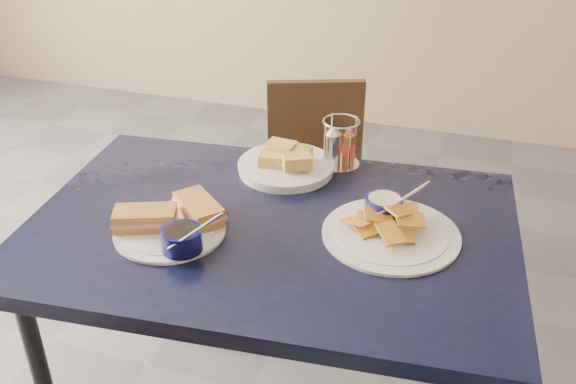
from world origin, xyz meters
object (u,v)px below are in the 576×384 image
(chair_far, at_px, (323,172))
(condiment_caddy, at_px, (339,146))
(sandwich_plate, at_px, (173,224))
(bread_basket, at_px, (286,164))
(dining_table, at_px, (271,249))
(plantain_plate, at_px, (389,225))

(chair_far, height_order, condiment_caddy, condiment_caddy)
(sandwich_plate, relative_size, condiment_caddy, 2.21)
(chair_far, relative_size, bread_basket, 2.97)
(sandwich_plate, relative_size, bread_basket, 1.18)
(condiment_caddy, bearing_deg, sandwich_plate, -121.37)
(sandwich_plate, bearing_deg, chair_far, 84.26)
(dining_table, bearing_deg, chair_far, 96.69)
(chair_far, xyz_separation_m, plantain_plate, (0.37, -0.80, 0.33))
(bread_basket, bearing_deg, condiment_caddy, 33.32)
(chair_far, bearing_deg, dining_table, -83.31)
(dining_table, relative_size, chair_far, 1.59)
(plantain_plate, xyz_separation_m, bread_basket, (-0.32, 0.21, 0.00))
(plantain_plate, bearing_deg, condiment_caddy, 123.80)
(sandwich_plate, bearing_deg, plantain_plate, 18.97)
(chair_far, xyz_separation_m, condiment_caddy, (0.18, -0.52, 0.37))
(dining_table, height_order, plantain_plate, plantain_plate)
(chair_far, distance_m, condiment_caddy, 0.66)
(chair_far, height_order, bread_basket, bread_basket)
(plantain_plate, xyz_separation_m, condiment_caddy, (-0.19, 0.29, 0.04))
(plantain_plate, bearing_deg, sandwich_plate, -161.03)
(sandwich_plate, height_order, plantain_plate, same)
(bread_basket, bearing_deg, plantain_plate, -33.25)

